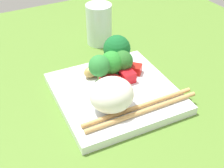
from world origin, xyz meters
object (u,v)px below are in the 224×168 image
rice_mound (112,95)px  carrot_slice_1 (97,65)px  broccoli_floret_0 (123,61)px  drinking_glass (99,24)px  square_plate (115,93)px  chopstick_pair (141,109)px

rice_mound → carrot_slice_1: 15.26cm
broccoli_floret_0 → rice_mound: bearing=140.2°
rice_mound → carrot_slice_1: bearing=-15.5°
broccoli_floret_0 → carrot_slice_1: size_ratio=1.86×
broccoli_floret_0 → drinking_glass: drinking_glass is taller
square_plate → broccoli_floret_0: bearing=-44.2°
square_plate → carrot_slice_1: size_ratio=7.67×
rice_mound → chopstick_pair: (-3.29, -4.52, -2.80)cm
rice_mound → broccoli_floret_0: 11.65cm
rice_mound → drinking_glass: size_ratio=0.78×
square_plate → chopstick_pair: bearing=-171.9°
carrot_slice_1 → drinking_glass: drinking_glass is taller
rice_mound → broccoli_floret_0: (8.95, -7.46, 0.03)cm
rice_mound → broccoli_floret_0: size_ratio=1.45×
rice_mound → broccoli_floret_0: rice_mound is taller
square_plate → rice_mound: (-4.74, 3.38, 4.14)cm
square_plate → chopstick_pair: size_ratio=1.00×
drinking_glass → carrot_slice_1: bearing=151.9°
rice_mound → square_plate: bearing=-35.5°
broccoli_floret_0 → chopstick_pair: (-12.24, 2.94, -2.84)cm
carrot_slice_1 → chopstick_pair: size_ratio=0.13×
rice_mound → carrot_slice_1: size_ratio=2.70×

